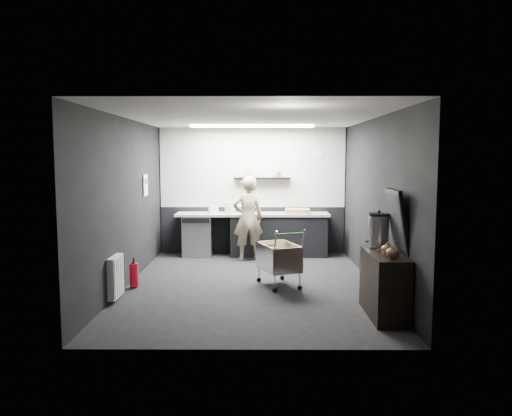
{
  "coord_description": "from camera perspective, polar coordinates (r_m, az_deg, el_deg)",
  "views": [
    {
      "loc": [
        0.14,
        -7.96,
        2.08
      ],
      "look_at": [
        0.09,
        0.4,
        1.22
      ],
      "focal_mm": 35.0,
      "sensor_mm": 36.0,
      "label": 1
    }
  ],
  "objects": [
    {
      "name": "fire_extinguisher",
      "position": [
        8.23,
        -13.76,
        -7.34
      ],
      "size": [
        0.14,
        0.14,
        0.46
      ],
      "color": "red",
      "rests_on": "floor"
    },
    {
      "name": "pink_tub",
      "position": [
        10.45,
        -2.95,
        0.03
      ],
      "size": [
        0.23,
        0.23,
        0.23
      ],
      "primitive_type": "cylinder",
      "color": "silver",
      "rests_on": "prep_counter"
    },
    {
      "name": "kitchen_wall_panel",
      "position": [
        10.69,
        -0.4,
        4.66
      ],
      "size": [
        3.95,
        0.02,
        1.7
      ],
      "primitive_type": "cube",
      "color": "beige",
      "rests_on": "wall_back"
    },
    {
      "name": "person",
      "position": [
        10.01,
        -0.92,
        -1.18
      ],
      "size": [
        0.69,
        0.53,
        1.69
      ],
      "primitive_type": "imported",
      "rotation": [
        0.0,
        0.0,
        3.36
      ],
      "color": "beige",
      "rests_on": "floor"
    },
    {
      "name": "shopping_cart",
      "position": [
        8.06,
        2.59,
        -5.85
      ],
      "size": [
        0.77,
        1.02,
        0.93
      ],
      "color": "silver",
      "rests_on": "floor"
    },
    {
      "name": "dado_panel",
      "position": [
        10.81,
        -0.39,
        -2.52
      ],
      "size": [
        3.95,
        0.02,
        1.0
      ],
      "primitive_type": "cube",
      "color": "black",
      "rests_on": "wall_back"
    },
    {
      "name": "wall_back",
      "position": [
        10.74,
        -0.4,
        1.99
      ],
      "size": [
        5.5,
        0.0,
        5.5
      ],
      "primitive_type": "plane",
      "rotation": [
        1.57,
        0.0,
        0.0
      ],
      "color": "black",
      "rests_on": "floor"
    },
    {
      "name": "floating_shelf",
      "position": [
        10.59,
        0.68,
        3.4
      ],
      "size": [
        1.2,
        0.22,
        0.04
      ],
      "primitive_type": "cube",
      "color": "black",
      "rests_on": "wall_back"
    },
    {
      "name": "prep_counter",
      "position": [
        10.51,
        0.33,
        -2.99
      ],
      "size": [
        3.2,
        0.61,
        0.9
      ],
      "color": "black",
      "rests_on": "floor"
    },
    {
      "name": "wall_clock",
      "position": [
        10.76,
        7.12,
        6.22
      ],
      "size": [
        0.2,
        0.03,
        0.2
      ],
      "primitive_type": "cylinder",
      "rotation": [
        1.57,
        0.0,
        0.0
      ],
      "color": "silver",
      "rests_on": "wall_back"
    },
    {
      "name": "ceiling_strip",
      "position": [
        9.83,
        -0.47,
        9.33
      ],
      "size": [
        2.4,
        0.2,
        0.04
      ],
      "primitive_type": "cube",
      "color": "white",
      "rests_on": "ceiling"
    },
    {
      "name": "poster_red_band",
      "position": [
        9.51,
        -12.51,
        2.98
      ],
      "size": [
        0.02,
        0.22,
        0.1
      ],
      "primitive_type": "cube",
      "color": "red",
      "rests_on": "poster"
    },
    {
      "name": "floor",
      "position": [
        8.23,
        -0.63,
        -8.75
      ],
      "size": [
        5.5,
        5.5,
        0.0
      ],
      "primitive_type": "plane",
      "color": "black",
      "rests_on": "ground"
    },
    {
      "name": "sideboard",
      "position": [
        6.79,
        14.49,
        -7.48
      ],
      "size": [
        0.47,
        1.11,
        1.67
      ],
      "color": "black",
      "rests_on": "floor"
    },
    {
      "name": "ceiling",
      "position": [
        7.99,
        -0.66,
        10.34
      ],
      "size": [
        5.5,
        5.5,
        0.0
      ],
      "primitive_type": "plane",
      "rotation": [
        3.14,
        0.0,
        0.0
      ],
      "color": "silver",
      "rests_on": "wall_back"
    },
    {
      "name": "wall_front",
      "position": [
        5.26,
        -1.15,
        -2.1
      ],
      "size": [
        5.5,
        0.0,
        5.5
      ],
      "primitive_type": "plane",
      "rotation": [
        -1.57,
        0.0,
        0.0
      ],
      "color": "black",
      "rests_on": "floor"
    },
    {
      "name": "wall_right",
      "position": [
        8.21,
        13.46,
        0.62
      ],
      "size": [
        0.0,
        5.5,
        5.5
      ],
      "primitive_type": "plane",
      "rotation": [
        1.57,
        0.0,
        -1.57
      ],
      "color": "black",
      "rests_on": "floor"
    },
    {
      "name": "cardboard_box",
      "position": [
        10.42,
        4.76,
        -0.35
      ],
      "size": [
        0.54,
        0.44,
        0.1
      ],
      "primitive_type": "cube",
      "rotation": [
        0.0,
        0.0,
        -0.11
      ],
      "color": "tan",
      "rests_on": "prep_counter"
    },
    {
      "name": "poster",
      "position": [
        9.51,
        -12.53,
        2.56
      ],
      "size": [
        0.02,
        0.3,
        0.4
      ],
      "primitive_type": "cube",
      "color": "white",
      "rests_on": "wall_left"
    },
    {
      "name": "wall_left",
      "position": [
        8.27,
        -14.63,
        0.63
      ],
      "size": [
        0.0,
        5.5,
        5.5
      ],
      "primitive_type": "plane",
      "rotation": [
        1.57,
        0.0,
        1.57
      ],
      "color": "black",
      "rests_on": "floor"
    },
    {
      "name": "white_container",
      "position": [
        10.43,
        -4.92,
        -0.19
      ],
      "size": [
        0.22,
        0.2,
        0.16
      ],
      "primitive_type": "cube",
      "rotation": [
        0.0,
        0.0,
        0.41
      ],
      "color": "silver",
      "rests_on": "prep_counter"
    },
    {
      "name": "radiator",
      "position": [
        7.56,
        -15.76,
        -7.57
      ],
      "size": [
        0.1,
        0.5,
        0.6
      ],
      "primitive_type": "cube",
      "color": "silver",
      "rests_on": "wall_left"
    }
  ]
}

